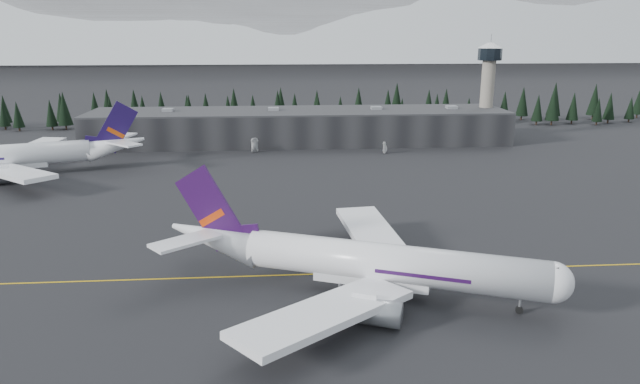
{
  "coord_description": "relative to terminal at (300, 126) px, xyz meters",
  "views": [
    {
      "loc": [
        -8.79,
        -95.4,
        41.38
      ],
      "look_at": [
        0.0,
        20.0,
        9.0
      ],
      "focal_mm": 32.0,
      "sensor_mm": 36.0,
      "label": 1
    }
  ],
  "objects": [
    {
      "name": "ground",
      "position": [
        0.0,
        -125.0,
        -6.3
      ],
      "size": [
        1400.0,
        1400.0,
        0.0
      ],
      "primitive_type": "plane",
      "color": "black",
      "rests_on": "ground"
    },
    {
      "name": "taxiline",
      "position": [
        0.0,
        -127.0,
        -6.29
      ],
      "size": [
        400.0,
        0.4,
        0.02
      ],
      "primitive_type": "cube",
      "color": "gold",
      "rests_on": "ground"
    },
    {
      "name": "terminal",
      "position": [
        0.0,
        0.0,
        0.0
      ],
      "size": [
        160.0,
        30.0,
        12.6
      ],
      "color": "black",
      "rests_on": "ground"
    },
    {
      "name": "control_tower",
      "position": [
        75.0,
        3.0,
        17.11
      ],
      "size": [
        10.0,
        10.0,
        37.7
      ],
      "color": "gray",
      "rests_on": "ground"
    },
    {
      "name": "treeline",
      "position": [
        0.0,
        37.0,
        1.2
      ],
      "size": [
        360.0,
        20.0,
        15.0
      ],
      "primitive_type": "cube",
      "color": "black",
      "rests_on": "ground"
    },
    {
      "name": "mountain_ridge",
      "position": [
        0.0,
        875.0,
        -6.3
      ],
      "size": [
        4400.0,
        900.0,
        420.0
      ],
      "primitive_type": null,
      "color": "white",
      "rests_on": "ground"
    },
    {
      "name": "jet_main",
      "position": [
        3.62,
        -134.56,
        -0.72
      ],
      "size": [
        64.83,
        57.81,
        19.79
      ],
      "rotation": [
        0.0,
        0.0,
        -0.38
      ],
      "color": "white",
      "rests_on": "ground"
    },
    {
      "name": "jet_parked",
      "position": [
        -85.65,
        -46.41,
        -0.36
      ],
      "size": [
        69.93,
        63.25,
        21.06
      ],
      "rotation": [
        0.0,
        0.0,
        3.44
      ],
      "color": "white",
      "rests_on": "ground"
    },
    {
      "name": "gse_vehicle_a",
      "position": [
        -16.95,
        -18.13,
        -5.57
      ],
      "size": [
        3.85,
        5.76,
        1.47
      ],
      "primitive_type": "imported",
      "rotation": [
        0.0,
        0.0,
        0.29
      ],
      "color": "silver",
      "rests_on": "ground"
    },
    {
      "name": "gse_vehicle_b",
      "position": [
        29.37,
        -23.85,
        -5.57
      ],
      "size": [
        4.4,
        2.07,
        1.45
      ],
      "primitive_type": "imported",
      "rotation": [
        0.0,
        0.0,
        -1.49
      ],
      "color": "silver",
      "rests_on": "ground"
    }
  ]
}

